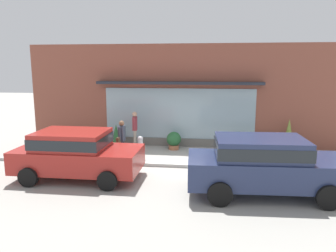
# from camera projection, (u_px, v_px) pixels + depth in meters

# --- Properties ---
(ground_plane) EXTENTS (60.00, 60.00, 0.00)m
(ground_plane) POSITION_uv_depth(u_px,v_px,m) (171.00, 165.00, 12.21)
(ground_plane) COLOR #9E9B93
(curb_strip) EXTENTS (14.00, 0.24, 0.12)m
(curb_strip) POSITION_uv_depth(u_px,v_px,m) (170.00, 165.00, 12.01)
(curb_strip) COLOR #B2B2AD
(curb_strip) RESTS_ON ground_plane
(storefront) EXTENTS (14.00, 0.81, 4.62)m
(storefront) POSITION_uv_depth(u_px,v_px,m) (179.00, 97.00, 14.91)
(storefront) COLOR brown
(storefront) RESTS_ON ground_plane
(fire_hydrant) EXTENTS (0.39, 0.35, 0.94)m
(fire_hydrant) POSITION_uv_depth(u_px,v_px,m) (140.00, 148.00, 12.89)
(fire_hydrant) COLOR #B2B2B7
(fire_hydrant) RESTS_ON ground_plane
(pedestrian_with_handbag) EXTENTS (0.24, 0.64, 1.57)m
(pedestrian_with_handbag) POSITION_uv_depth(u_px,v_px,m) (122.00, 138.00, 12.69)
(pedestrian_with_handbag) COLOR #232328
(pedestrian_with_handbag) RESTS_ON ground_plane
(pedestrian_passerby) EXTENTS (0.24, 0.50, 1.64)m
(pedestrian_passerby) POSITION_uv_depth(u_px,v_px,m) (135.00, 127.00, 14.63)
(pedestrian_passerby) COLOR #9E9384
(pedestrian_passerby) RESTS_ON ground_plane
(parked_car_navy) EXTENTS (4.55, 2.20, 1.67)m
(parked_car_navy) POSITION_uv_depth(u_px,v_px,m) (264.00, 163.00, 9.26)
(parked_car_navy) COLOR navy
(parked_car_navy) RESTS_ON ground_plane
(parked_car_red) EXTENTS (4.03, 2.08, 1.58)m
(parked_car_red) POSITION_uv_depth(u_px,v_px,m) (76.00, 152.00, 10.64)
(parked_car_red) COLOR maroon
(parked_car_red) RESTS_ON ground_plane
(potted_plant_window_center) EXTENTS (0.64, 0.64, 0.79)m
(potted_plant_window_center) POSITION_uv_depth(u_px,v_px,m) (174.00, 140.00, 14.42)
(potted_plant_window_center) COLOR #9E6042
(potted_plant_window_center) RESTS_ON ground_plane
(potted_plant_by_entrance) EXTENTS (0.49, 0.49, 0.74)m
(potted_plant_by_entrance) POSITION_uv_depth(u_px,v_px,m) (262.00, 140.00, 14.35)
(potted_plant_by_entrance) COLOR #B7B2A3
(potted_plant_by_entrance) RESTS_ON ground_plane
(potted_plant_low_front) EXTENTS (0.46, 0.46, 1.05)m
(potted_plant_low_front) POSITION_uv_depth(u_px,v_px,m) (116.00, 136.00, 14.79)
(potted_plant_low_front) COLOR #B7B2A3
(potted_plant_low_front) RESTS_ON ground_plane
(potted_plant_trailing_edge) EXTENTS (0.43, 0.43, 0.56)m
(potted_plant_trailing_edge) POSITION_uv_depth(u_px,v_px,m) (94.00, 140.00, 15.02)
(potted_plant_trailing_edge) COLOR #B7B2A3
(potted_plant_trailing_edge) RESTS_ON ground_plane
(potted_plant_window_left) EXTENTS (0.46, 0.46, 1.43)m
(potted_plant_window_left) POSITION_uv_depth(u_px,v_px,m) (289.00, 136.00, 13.99)
(potted_plant_window_left) COLOR #33473D
(potted_plant_window_left) RESTS_ON ground_plane
(potted_plant_doorstep) EXTENTS (0.50, 0.50, 0.82)m
(potted_plant_doorstep) POSITION_uv_depth(u_px,v_px,m) (240.00, 141.00, 14.32)
(potted_plant_doorstep) COLOR #B7B2A3
(potted_plant_doorstep) RESTS_ON ground_plane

